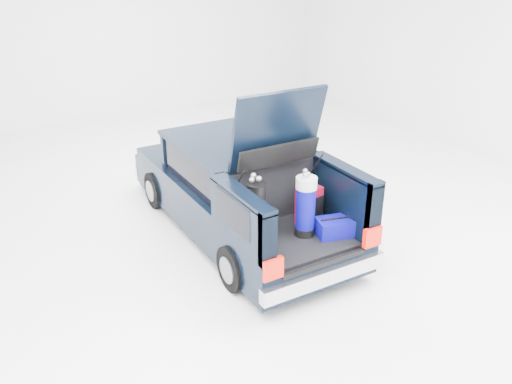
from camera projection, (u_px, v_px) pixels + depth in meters
ground at (240, 230)px, 8.49m from camera, size 14.00×14.00×0.00m
car at (236, 189)px, 8.29m from camera, size 1.87×4.65×2.47m
red_suitcase at (309, 206)px, 7.30m from camera, size 0.37×0.29×0.56m
black_golf_bag at (255, 213)px, 6.77m from camera, size 0.31×0.34×0.93m
blue_golf_bag at (306, 206)px, 6.97m from camera, size 0.29×0.29×0.92m
blue_duffel at (335, 227)px, 7.08m from camera, size 0.54×0.42×0.25m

